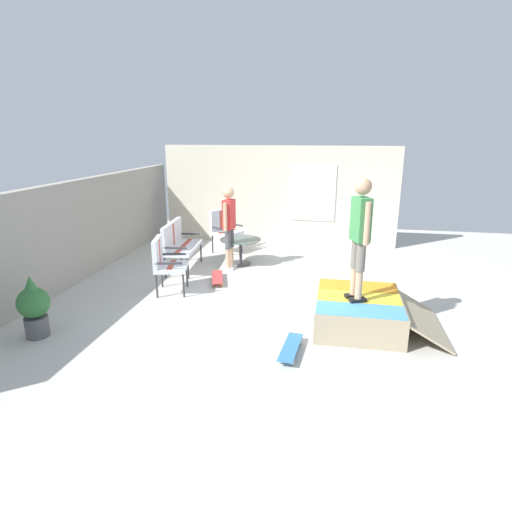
{
  "coord_description": "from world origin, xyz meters",
  "views": [
    {
      "loc": [
        -6.97,
        -0.93,
        2.82
      ],
      "look_at": [
        0.07,
        0.4,
        0.7
      ],
      "focal_mm": 29.41,
      "sensor_mm": 36.0,
      "label": 1
    }
  ],
  "objects_px": {
    "patio_table": "(241,246)",
    "potted_plant": "(34,306)",
    "skateboard_by_bench": "(217,277)",
    "skate_ramp": "(360,311)",
    "patio_chair_near_house": "(224,227)",
    "person_watching": "(229,222)",
    "skateboard_spare": "(291,348)",
    "patio_chair_by_wall": "(165,260)",
    "patio_bench": "(178,241)",
    "person_skater": "(360,230)"
  },
  "relations": [
    {
      "from": "patio_chair_near_house",
      "to": "person_watching",
      "type": "relative_size",
      "value": 0.58
    },
    {
      "from": "patio_bench",
      "to": "skateboard_by_bench",
      "type": "distance_m",
      "value": 1.29
    },
    {
      "from": "patio_chair_by_wall",
      "to": "patio_table",
      "type": "distance_m",
      "value": 2.16
    },
    {
      "from": "patio_chair_near_house",
      "to": "skateboard_by_bench",
      "type": "bearing_deg",
      "value": -168.62
    },
    {
      "from": "skateboard_by_bench",
      "to": "potted_plant",
      "type": "relative_size",
      "value": 0.9
    },
    {
      "from": "patio_table",
      "to": "person_skater",
      "type": "bearing_deg",
      "value": -140.19
    },
    {
      "from": "patio_bench",
      "to": "potted_plant",
      "type": "bearing_deg",
      "value": 164.78
    },
    {
      "from": "skate_ramp",
      "to": "skateboard_by_bench",
      "type": "bearing_deg",
      "value": 60.35
    },
    {
      "from": "skate_ramp",
      "to": "skateboard_by_bench",
      "type": "distance_m",
      "value": 3.05
    },
    {
      "from": "patio_chair_by_wall",
      "to": "patio_table",
      "type": "relative_size",
      "value": 1.13
    },
    {
      "from": "skate_ramp",
      "to": "patio_bench",
      "type": "bearing_deg",
      "value": 60.18
    },
    {
      "from": "skate_ramp",
      "to": "patio_chair_by_wall",
      "type": "bearing_deg",
      "value": 77.02
    },
    {
      "from": "patio_bench",
      "to": "person_skater",
      "type": "distance_m",
      "value": 4.29
    },
    {
      "from": "patio_chair_near_house",
      "to": "potted_plant",
      "type": "xyz_separation_m",
      "value": [
        -4.85,
        1.48,
        -0.15
      ]
    },
    {
      "from": "patio_chair_by_wall",
      "to": "person_skater",
      "type": "xyz_separation_m",
      "value": [
        -0.9,
        -3.32,
        0.9
      ]
    },
    {
      "from": "patio_table",
      "to": "person_skater",
      "type": "height_order",
      "value": "person_skater"
    },
    {
      "from": "skate_ramp",
      "to": "patio_table",
      "type": "bearing_deg",
      "value": 42.09
    },
    {
      "from": "patio_table",
      "to": "skateboard_by_bench",
      "type": "xyz_separation_m",
      "value": [
        -1.2,
        0.2,
        -0.32
      ]
    },
    {
      "from": "skateboard_by_bench",
      "to": "skateboard_spare",
      "type": "bearing_deg",
      "value": -145.8
    },
    {
      "from": "patio_chair_near_house",
      "to": "person_watching",
      "type": "distance_m",
      "value": 1.44
    },
    {
      "from": "skate_ramp",
      "to": "skateboard_spare",
      "type": "distance_m",
      "value": 1.39
    },
    {
      "from": "skate_ramp",
      "to": "patio_chair_near_house",
      "type": "bearing_deg",
      "value": 40.13
    },
    {
      "from": "patio_chair_near_house",
      "to": "skateboard_by_bench",
      "type": "relative_size",
      "value": 1.24
    },
    {
      "from": "person_watching",
      "to": "skateboard_by_bench",
      "type": "height_order",
      "value": "person_watching"
    },
    {
      "from": "patio_chair_near_house",
      "to": "skateboard_spare",
      "type": "relative_size",
      "value": 1.25
    },
    {
      "from": "patio_chair_by_wall",
      "to": "person_watching",
      "type": "distance_m",
      "value": 1.81
    },
    {
      "from": "skate_ramp",
      "to": "person_watching",
      "type": "relative_size",
      "value": 1.07
    },
    {
      "from": "patio_table",
      "to": "potted_plant",
      "type": "distance_m",
      "value": 4.44
    },
    {
      "from": "skateboard_by_bench",
      "to": "skate_ramp",
      "type": "bearing_deg",
      "value": -119.65
    },
    {
      "from": "person_skater",
      "to": "potted_plant",
      "type": "distance_m",
      "value": 4.71
    },
    {
      "from": "patio_table",
      "to": "skateboard_spare",
      "type": "distance_m",
      "value": 4.04
    },
    {
      "from": "patio_chair_by_wall",
      "to": "person_skater",
      "type": "bearing_deg",
      "value": -105.26
    },
    {
      "from": "skateboard_by_bench",
      "to": "skateboard_spare",
      "type": "relative_size",
      "value": 1.01
    },
    {
      "from": "skate_ramp",
      "to": "patio_chair_near_house",
      "type": "xyz_separation_m",
      "value": [
        3.65,
        3.08,
        0.38
      ]
    },
    {
      "from": "patio_bench",
      "to": "potted_plant",
      "type": "distance_m",
      "value": 3.42
    },
    {
      "from": "skateboard_by_bench",
      "to": "potted_plant",
      "type": "xyz_separation_m",
      "value": [
        -2.71,
        1.91,
        0.38
      ]
    },
    {
      "from": "patio_bench",
      "to": "patio_chair_by_wall",
      "type": "bearing_deg",
      "value": -169.2
    },
    {
      "from": "skate_ramp",
      "to": "person_skater",
      "type": "height_order",
      "value": "person_skater"
    },
    {
      "from": "person_skater",
      "to": "skateboard_by_bench",
      "type": "relative_size",
      "value": 2.14
    },
    {
      "from": "patio_table",
      "to": "skateboard_spare",
      "type": "xyz_separation_m",
      "value": [
        -3.73,
        -1.52,
        -0.32
      ]
    },
    {
      "from": "patio_chair_by_wall",
      "to": "skateboard_by_bench",
      "type": "bearing_deg",
      "value": -46.58
    },
    {
      "from": "patio_chair_by_wall",
      "to": "patio_bench",
      "type": "bearing_deg",
      "value": 10.8
    },
    {
      "from": "patio_bench",
      "to": "skateboard_by_bench",
      "type": "bearing_deg",
      "value": -120.24
    },
    {
      "from": "skate_ramp",
      "to": "patio_chair_by_wall",
      "type": "height_order",
      "value": "patio_chair_by_wall"
    },
    {
      "from": "skateboard_spare",
      "to": "patio_table",
      "type": "bearing_deg",
      "value": 22.14
    },
    {
      "from": "person_watching",
      "to": "skateboard_spare",
      "type": "relative_size",
      "value": 2.15
    },
    {
      "from": "skate_ramp",
      "to": "patio_table",
      "type": "height_order",
      "value": "patio_table"
    },
    {
      "from": "person_skater",
      "to": "patio_chair_by_wall",
      "type": "bearing_deg",
      "value": 74.74
    },
    {
      "from": "person_watching",
      "to": "potted_plant",
      "type": "height_order",
      "value": "person_watching"
    },
    {
      "from": "patio_bench",
      "to": "skateboard_spare",
      "type": "distance_m",
      "value": 4.17
    }
  ]
}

